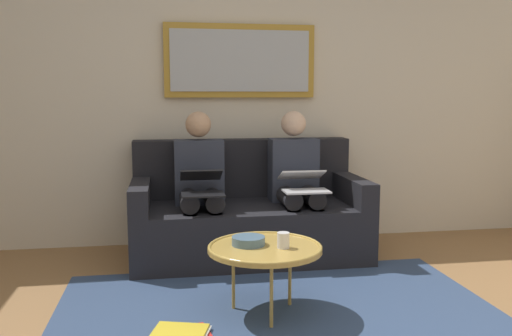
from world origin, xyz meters
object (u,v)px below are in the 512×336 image
couch (247,215)px  coffee_table (265,249)px  bowl (248,241)px  magazine_stack (181,333)px  laptop_silver (304,182)px  laptop_black (202,183)px  framed_mirror (240,61)px  person_right (200,181)px  cup (283,240)px  person_left (296,179)px

couch → coffee_table: 1.22m
coffee_table → bowl: 0.11m
magazine_stack → coffee_table: bearing=-155.3°
laptop_silver → laptop_black: bearing=-1.0°
framed_mirror → person_right: (0.38, 0.46, -0.94)m
person_right → magazine_stack: bearing=82.1°
coffee_table → magazine_stack: 0.65m
couch → laptop_black: 0.57m
cup → laptop_silver: (-0.36, -0.95, 0.18)m
couch → cup: bearing=90.8°
cup → laptop_black: size_ratio=0.23×
person_left → laptop_silver: bearing=90.0°
framed_mirror → couch: bearing=90.0°
framed_mirror → cup: bearing=90.6°
cup → person_left: size_ratio=0.08×
person_right → coffee_table: bearing=104.5°
coffee_table → person_right: 1.21m
couch → bowl: (0.17, 1.17, 0.11)m
coffee_table → person_left: 1.26m
coffee_table → laptop_black: (0.30, -0.92, 0.24)m
laptop_black → framed_mirror: bearing=-119.0°
person_right → magazine_stack: size_ratio=3.40×
laptop_silver → laptop_black: size_ratio=0.87×
cup → person_right: person_right is taller
couch → coffee_table: (0.08, 1.22, 0.08)m
couch → person_right: 0.49m
coffee_table → laptop_black: 1.00m
laptop_silver → magazine_stack: 1.60m
cup → coffee_table: bearing=-23.3°
couch → laptop_silver: couch is taller
cup → laptop_black: bearing=-67.7°
bowl → couch: bearing=-98.3°
coffee_table → cup: cup is taller
laptop_silver → person_right: person_right is taller
framed_mirror → bowl: framed_mirror is taller
bowl → magazine_stack: 0.63m
bowl → magazine_stack: (0.40, 0.28, -0.41)m
framed_mirror → person_right: bearing=50.4°
cup → bowl: bearing=-26.5°
laptop_silver → person_right: 0.79m
laptop_black → person_left: bearing=-163.4°
framed_mirror → person_left: bearing=129.6°
framed_mirror → laptop_black: 1.21m
bowl → person_left: (-0.55, -1.10, 0.18)m
cup → person_right: (0.40, -1.19, 0.16)m
coffee_table → cup: (-0.10, 0.04, 0.06)m
bowl → laptop_silver: size_ratio=0.56×
person_right → cup: bearing=108.4°
laptop_silver → coffee_table: bearing=63.2°
cup → bowl: cup is taller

